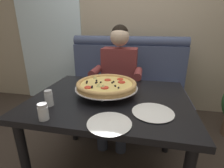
{
  "coord_description": "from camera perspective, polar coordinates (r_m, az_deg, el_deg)",
  "views": [
    {
      "loc": [
        0.25,
        -1.13,
        1.26
      ],
      "look_at": [
        0.01,
        0.01,
        0.85
      ],
      "focal_mm": 26.6,
      "sensor_mm": 36.0,
      "label": 1
    }
  ],
  "objects": [
    {
      "name": "pizza",
      "position": [
        1.27,
        -1.93,
        -0.29
      ],
      "size": [
        0.48,
        0.48,
        0.11
      ],
      "color": "silver",
      "rests_on": "dining_table"
    },
    {
      "name": "window_panel",
      "position": [
        3.0,
        -21.37,
        20.82
      ],
      "size": [
        1.1,
        0.02,
        2.8
      ],
      "primitive_type": "cube",
      "color": "white",
      "rests_on": "ground_plane"
    },
    {
      "name": "patio_chair",
      "position": [
        3.77,
        -15.75,
        7.35
      ],
      "size": [
        0.4,
        0.41,
        0.86
      ],
      "color": "black",
      "rests_on": "ground_plane"
    },
    {
      "name": "shaker_pepper_flakes",
      "position": [
        1.03,
        -22.54,
        -9.14
      ],
      "size": [
        0.06,
        0.06,
        0.1
      ],
      "color": "white",
      "rests_on": "dining_table"
    },
    {
      "name": "diner_main",
      "position": [
        1.89,
        2.05,
        2.53
      ],
      "size": [
        0.54,
        0.64,
        1.27
      ],
      "color": "#2D3342",
      "rests_on": "ground_plane"
    },
    {
      "name": "back_wall_with_window",
      "position": [
        2.64,
        6.81,
        22.28
      ],
      "size": [
        6.0,
        0.12,
        2.8
      ],
      "primitive_type": "cube",
      "color": "tan",
      "rests_on": "ground_plane"
    },
    {
      "name": "plate_near_right",
      "position": [
        0.93,
        -0.93,
        -13.0
      ],
      "size": [
        0.25,
        0.25,
        0.02
      ],
      "color": "white",
      "rests_on": "dining_table"
    },
    {
      "name": "shaker_parmesan",
      "position": [
        1.18,
        -20.84,
        -4.9
      ],
      "size": [
        0.05,
        0.05,
        0.11
      ],
      "color": "white",
      "rests_on": "dining_table"
    },
    {
      "name": "booth_bench",
      "position": [
        2.24,
        4.47,
        -3.29
      ],
      "size": [
        1.55,
        0.78,
        1.13
      ],
      "color": "#424C6B",
      "rests_on": "ground_plane"
    },
    {
      "name": "plate_near_left",
      "position": [
        1.06,
        13.89,
        -9.07
      ],
      "size": [
        0.26,
        0.26,
        0.02
      ],
      "color": "white",
      "rests_on": "dining_table"
    },
    {
      "name": "dining_table",
      "position": [
        1.3,
        -0.56,
        -8.06
      ],
      "size": [
        1.16,
        0.91,
        0.75
      ],
      "color": "black",
      "rests_on": "ground_plane"
    }
  ]
}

